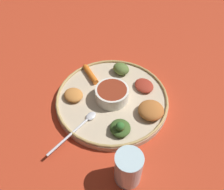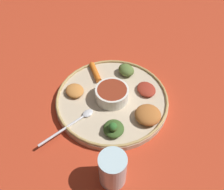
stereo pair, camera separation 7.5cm
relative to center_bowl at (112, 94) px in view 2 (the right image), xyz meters
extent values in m
plane|color=#B7381E|center=(0.00, 0.00, -0.04)|extent=(2.40, 2.40, 0.00)
cylinder|color=#C6B293|center=(0.00, 0.00, -0.03)|extent=(0.34, 0.34, 0.02)
torus|color=tan|center=(0.00, 0.00, -0.02)|extent=(0.34, 0.34, 0.01)
cylinder|color=silver|center=(0.00, 0.00, 0.00)|extent=(0.10, 0.10, 0.04)
cylinder|color=maroon|center=(0.00, 0.00, 0.02)|extent=(0.09, 0.09, 0.01)
ellipsoid|color=silver|center=(0.01, -0.09, -0.02)|extent=(0.03, 0.04, 0.01)
cylinder|color=silver|center=(0.02, -0.18, -0.02)|extent=(0.02, 0.15, 0.01)
ellipsoid|color=#385623|center=(0.10, -0.07, -0.01)|extent=(0.08, 0.08, 0.02)
sphere|color=#385623|center=(0.11, -0.07, 0.01)|extent=(0.02, 0.02, 0.02)
sphere|color=#2D6628|center=(0.10, -0.07, 0.01)|extent=(0.02, 0.02, 0.02)
cylinder|color=orange|center=(-0.12, 0.02, -0.01)|extent=(0.09, 0.04, 0.02)
cone|color=orange|center=(-0.16, 0.03, -0.01)|extent=(0.02, 0.02, 0.02)
ellipsoid|color=#567033|center=(-0.06, 0.10, -0.01)|extent=(0.06, 0.05, 0.03)
ellipsoid|color=#C67A38|center=(-0.08, -0.08, -0.01)|extent=(0.06, 0.06, 0.02)
ellipsoid|color=#B2662D|center=(0.12, 0.04, -0.01)|extent=(0.09, 0.09, 0.03)
ellipsoid|color=maroon|center=(0.04, 0.10, -0.01)|extent=(0.07, 0.07, 0.02)
cylinder|color=silver|center=(0.20, -0.14, 0.01)|extent=(0.07, 0.07, 0.10)
cylinder|color=tan|center=(0.20, -0.14, -0.02)|extent=(0.06, 0.06, 0.04)
camera|label=1|loc=(0.35, -0.34, 0.56)|focal=39.75mm
camera|label=2|loc=(0.40, -0.29, 0.56)|focal=39.75mm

